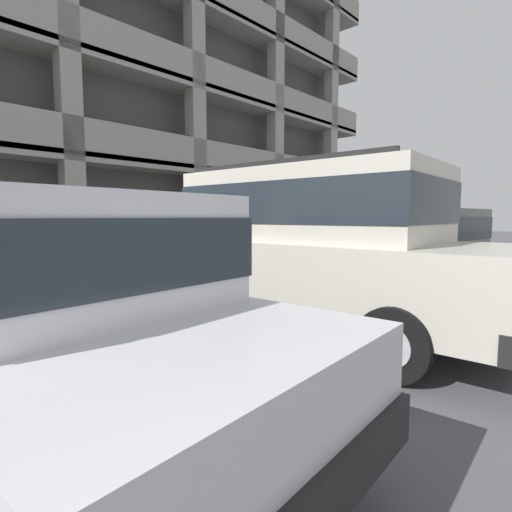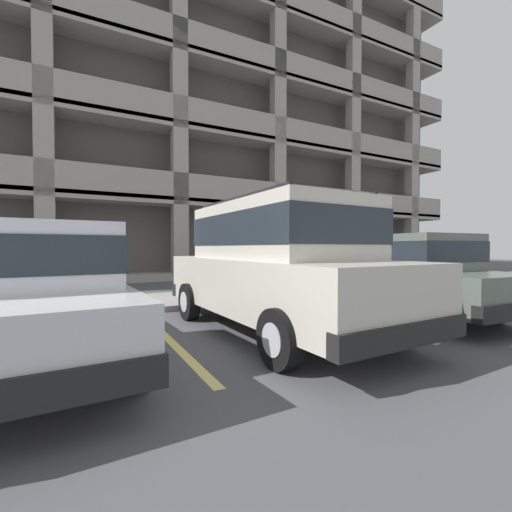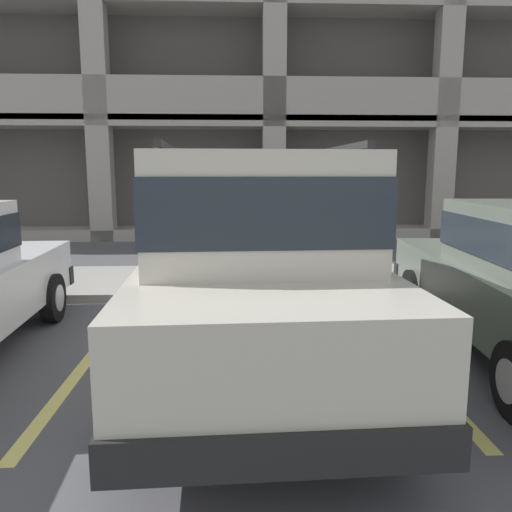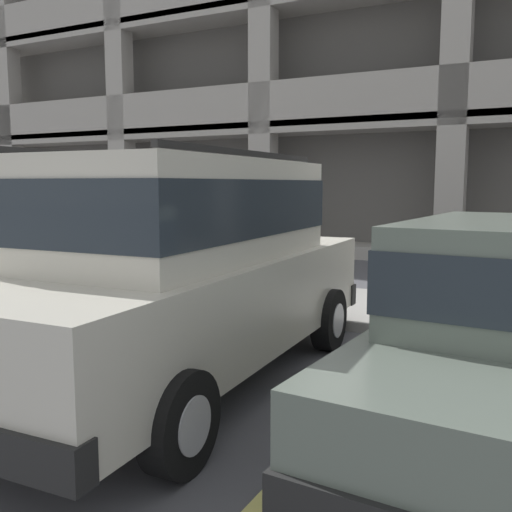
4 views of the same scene
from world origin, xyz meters
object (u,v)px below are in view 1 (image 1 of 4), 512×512
(silver_suv, at_px, (310,243))
(parking_garage, at_px, (5,48))
(fire_hydrant, at_px, (315,255))
(red_sedan, at_px, (40,307))
(dark_hatchback, at_px, (402,250))
(parking_meter_near, at_px, (190,231))
(parking_meter_far, at_px, (368,222))

(silver_suv, xyz_separation_m, parking_garage, (0.91, 14.13, 6.45))
(fire_hydrant, bearing_deg, red_sedan, -159.11)
(parking_garage, bearing_deg, dark_hatchback, -82.17)
(parking_meter_near, bearing_deg, fire_hydrant, 4.07)
(dark_hatchback, height_order, parking_meter_near, parking_meter_near)
(dark_hatchback, height_order, parking_garage, parking_garage)
(parking_meter_near, bearing_deg, silver_suv, -91.80)
(silver_suv, height_order, parking_meter_near, silver_suv)
(silver_suv, distance_m, fire_hydrant, 5.12)
(fire_hydrant, bearing_deg, silver_suv, -146.78)
(red_sedan, relative_size, fire_hydrant, 6.52)
(parking_meter_near, relative_size, fire_hydrant, 2.03)
(silver_suv, distance_m, parking_meter_far, 6.83)
(silver_suv, relative_size, dark_hatchback, 1.06)
(dark_hatchback, bearing_deg, red_sedan, -175.61)
(parking_garage, distance_m, fire_hydrant, 13.78)
(parking_meter_near, bearing_deg, parking_garage, 85.90)
(fire_hydrant, bearing_deg, parking_meter_near, -175.93)
(dark_hatchback, relative_size, parking_garage, 0.14)
(parking_garage, xyz_separation_m, fire_hydrant, (3.34, -11.35, -7.07))
(silver_suv, height_order, dark_hatchback, silver_suv)
(dark_hatchback, height_order, fire_hydrant, dark_hatchback)
(dark_hatchback, xyz_separation_m, fire_hydrant, (1.40, 2.78, -0.36))
(dark_hatchback, relative_size, parking_meter_far, 2.96)
(parking_meter_near, xyz_separation_m, parking_garage, (0.83, 11.64, 6.35))
(parking_meter_far, xyz_separation_m, fire_hydrant, (-2.12, 0.32, -0.81))
(red_sedan, bearing_deg, silver_suv, -2.14)
(dark_hatchback, distance_m, fire_hydrant, 3.13)
(parking_garage, height_order, fire_hydrant, parking_garage)
(red_sedan, xyz_separation_m, parking_garage, (4.06, 14.17, 6.71))
(dark_hatchback, height_order, parking_meter_far, parking_meter_far)
(dark_hatchback, bearing_deg, parking_garage, 101.80)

